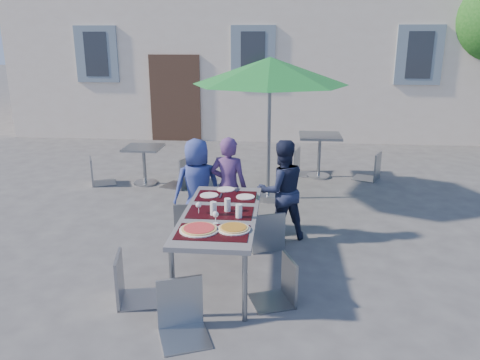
# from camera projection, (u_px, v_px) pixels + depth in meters

# --- Properties ---
(ground) EXTENTS (90.00, 90.00, 0.00)m
(ground) POSITION_uv_depth(u_px,v_px,m) (206.00, 285.00, 5.06)
(ground) COLOR #444547
(ground) RESTS_ON ground
(dining_table) EXTENTS (0.80, 1.85, 0.76)m
(dining_table) POSITION_uv_depth(u_px,v_px,m) (220.00, 217.00, 5.08)
(dining_table) COLOR #4A4A50
(dining_table) RESTS_ON ground
(pizza_near_left) EXTENTS (0.39, 0.39, 0.03)m
(pizza_near_left) POSITION_uv_depth(u_px,v_px,m) (199.00, 229.00, 4.58)
(pizza_near_left) COLOR white
(pizza_near_left) RESTS_ON dining_table
(pizza_near_right) EXTENTS (0.33, 0.33, 0.03)m
(pizza_near_right) POSITION_uv_depth(u_px,v_px,m) (234.00, 228.00, 4.59)
(pizza_near_right) COLOR white
(pizza_near_right) RESTS_ON dining_table
(glassware) EXTENTS (0.51, 0.42, 0.15)m
(glassware) POSITION_uv_depth(u_px,v_px,m) (223.00, 209.00, 4.96)
(glassware) COLOR silver
(glassware) RESTS_ON dining_table
(place_settings) EXTENTS (0.70, 0.49, 0.01)m
(place_settings) POSITION_uv_depth(u_px,v_px,m) (227.00, 194.00, 5.66)
(place_settings) COLOR white
(place_settings) RESTS_ON dining_table
(child_0) EXTENTS (0.76, 0.65, 1.31)m
(child_0) POSITION_uv_depth(u_px,v_px,m) (197.00, 187.00, 6.28)
(child_0) COLOR navy
(child_0) RESTS_ON ground
(child_1) EXTENTS (0.54, 0.40, 1.35)m
(child_1) POSITION_uv_depth(u_px,v_px,m) (229.00, 187.00, 6.21)
(child_1) COLOR #56346C
(child_1) RESTS_ON ground
(child_2) EXTENTS (0.74, 0.58, 1.34)m
(child_2) POSITION_uv_depth(u_px,v_px,m) (282.00, 190.00, 6.08)
(child_2) COLOR #1C223E
(child_2) RESTS_ON ground
(chair_0) EXTENTS (0.48, 0.49, 0.92)m
(chair_0) POSITION_uv_depth(u_px,v_px,m) (189.00, 198.00, 6.18)
(chair_0) COLOR gray
(chair_0) RESTS_ON ground
(chair_1) EXTENTS (0.58, 0.59, 1.03)m
(chair_1) POSITION_uv_depth(u_px,v_px,m) (241.00, 197.00, 6.02)
(chair_1) COLOR gray
(chair_1) RESTS_ON ground
(chair_2) EXTENTS (0.55, 0.56, 0.96)m
(chair_2) POSITION_uv_depth(u_px,v_px,m) (266.00, 207.00, 5.78)
(chair_2) COLOR #939B9F
(chair_2) RESTS_ON ground
(chair_3) EXTENTS (0.51, 0.51, 0.96)m
(chair_3) POSITION_uv_depth(u_px,v_px,m) (127.00, 250.00, 4.60)
(chair_3) COLOR gray
(chair_3) RESTS_ON ground
(chair_4) EXTENTS (0.51, 0.51, 0.89)m
(chair_4) POSITION_uv_depth(u_px,v_px,m) (281.00, 254.00, 4.61)
(chair_4) COLOR gray
(chair_4) RESTS_ON ground
(chair_5) EXTENTS (0.55, 0.55, 0.95)m
(chair_5) POSITION_uv_depth(u_px,v_px,m) (181.00, 277.00, 4.08)
(chair_5) COLOR #92989D
(chair_5) RESTS_ON ground
(patio_umbrella) EXTENTS (2.45, 2.45, 2.30)m
(patio_umbrella) POSITION_uv_depth(u_px,v_px,m) (270.00, 72.00, 7.23)
(patio_umbrella) COLOR #A7AAAF
(patio_umbrella) RESTS_ON ground
(cafe_table_0) EXTENTS (0.65, 0.65, 0.70)m
(cafe_table_0) POSITION_uv_depth(u_px,v_px,m) (144.00, 160.00, 8.50)
(cafe_table_0) COLOR #A7AAAF
(cafe_table_0) RESTS_ON ground
(bg_chair_l_0) EXTENTS (0.55, 0.55, 0.94)m
(bg_chair_l_0) POSITION_uv_depth(u_px,v_px,m) (96.00, 155.00, 8.47)
(bg_chair_l_0) COLOR gray
(bg_chair_l_0) RESTS_ON ground
(bg_chair_r_0) EXTENTS (0.60, 0.60, 1.05)m
(bg_chair_r_0) POSITION_uv_depth(u_px,v_px,m) (181.00, 153.00, 8.27)
(bg_chair_r_0) COLOR gray
(bg_chair_r_0) RESTS_ON ground
(cafe_table_1) EXTENTS (0.78, 0.78, 0.83)m
(cafe_table_1) POSITION_uv_depth(u_px,v_px,m) (320.00, 147.00, 8.89)
(cafe_table_1) COLOR #A7AAAF
(cafe_table_1) RESTS_ON ground
(bg_chair_l_1) EXTENTS (0.53, 0.53, 0.98)m
(bg_chair_l_1) POSITION_uv_depth(u_px,v_px,m) (303.00, 146.00, 9.07)
(bg_chair_l_1) COLOR gray
(bg_chair_l_1) RESTS_ON ground
(bg_chair_r_1) EXTENTS (0.59, 0.58, 1.00)m
(bg_chair_r_1) POSITION_uv_depth(u_px,v_px,m) (373.00, 149.00, 8.72)
(bg_chair_r_1) COLOR gray
(bg_chair_r_1) RESTS_ON ground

